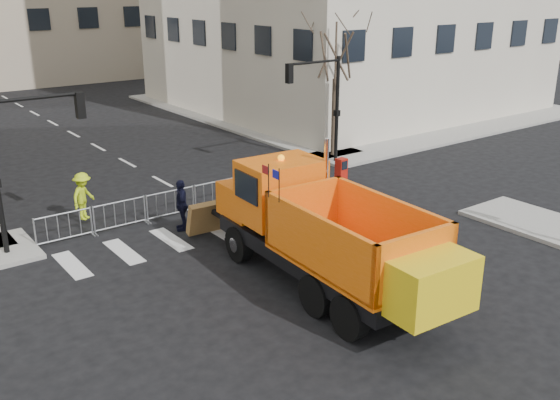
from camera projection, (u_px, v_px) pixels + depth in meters
ground at (333, 272)px, 19.88m from camera, size 120.00×120.00×0.00m
sidewalk_back at (200, 200)px, 26.30m from camera, size 64.00×5.00×0.15m
traffic_light_right at (337, 111)px, 30.98m from camera, size 0.18×0.18×5.40m
crowd_barriers at (194, 198)px, 25.04m from camera, size 12.60×0.60×1.10m
street_tree at (335, 86)px, 31.79m from camera, size 3.00×3.00×7.50m
plow_truck at (325, 231)px, 18.25m from camera, size 3.67×10.89×4.17m
cop_a at (238, 200)px, 23.67m from camera, size 0.81×0.79×1.88m
cop_b at (231, 214)px, 22.18m from camera, size 1.00×0.81×1.93m
cop_c at (182, 205)px, 23.03m from camera, size 0.90×1.23×1.94m
worker at (83, 196)px, 23.66m from camera, size 1.37×1.27×1.85m
newspaper_box at (341, 170)px, 28.25m from camera, size 0.48×0.43×1.10m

